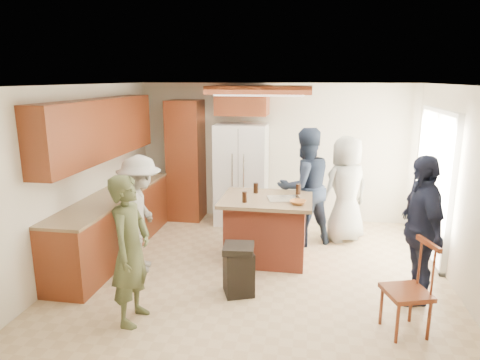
% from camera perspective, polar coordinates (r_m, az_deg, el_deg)
% --- Properties ---
extents(person_front_left, '(0.46, 0.61, 1.63)m').
position_cam_1_polar(person_front_left, '(4.72, -14.39, -9.06)').
color(person_front_left, '#3E4427').
rests_on(person_front_left, ground).
extents(person_behind_left, '(1.06, 0.93, 1.86)m').
position_cam_1_polar(person_behind_left, '(6.74, 8.61, -0.92)').
color(person_behind_left, '#1B2436').
rests_on(person_behind_left, ground).
extents(person_behind_right, '(1.00, 0.91, 1.71)m').
position_cam_1_polar(person_behind_right, '(7.02, 13.92, -1.21)').
color(person_behind_right, gray).
rests_on(person_behind_right, ground).
extents(person_side_right, '(0.66, 1.09, 1.76)m').
position_cam_1_polar(person_side_right, '(5.39, 22.89, -6.10)').
color(person_side_right, '#1A1F35').
rests_on(person_side_right, ground).
extents(person_counter, '(0.69, 1.11, 1.60)m').
position_cam_1_polar(person_counter, '(5.94, -13.09, -4.41)').
color(person_counter, gray).
rests_on(person_counter, ground).
extents(left_cabinetry, '(0.64, 3.00, 2.30)m').
position_cam_1_polar(left_cabinetry, '(6.58, -17.03, -1.50)').
color(left_cabinetry, maroon).
rests_on(left_cabinetry, ground).
extents(back_wall_units, '(1.80, 0.60, 2.45)m').
position_cam_1_polar(back_wall_units, '(7.83, -5.38, 4.54)').
color(back_wall_units, maroon).
rests_on(back_wall_units, ground).
extents(refrigerator, '(0.90, 0.76, 1.80)m').
position_cam_1_polar(refrigerator, '(7.68, 0.21, 0.78)').
color(refrigerator, white).
rests_on(refrigerator, ground).
extents(kitchen_island, '(1.28, 1.03, 0.93)m').
position_cam_1_polar(kitchen_island, '(6.22, 3.51, -6.42)').
color(kitchen_island, '#A03E29').
rests_on(kitchen_island, ground).
extents(island_items, '(0.89, 0.69, 0.15)m').
position_cam_1_polar(island_items, '(5.97, 5.79, -2.36)').
color(island_items, silver).
rests_on(island_items, kitchen_island).
extents(trash_bin, '(0.44, 0.44, 0.63)m').
position_cam_1_polar(trash_bin, '(5.31, -0.19, -11.80)').
color(trash_bin, black).
rests_on(trash_bin, ground).
extents(spindle_chair, '(0.53, 0.53, 0.99)m').
position_cam_1_polar(spindle_chair, '(4.84, 21.53, -13.71)').
color(spindle_chair, maroon).
rests_on(spindle_chair, ground).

